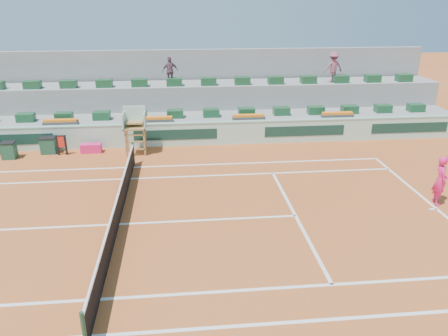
{
  "coord_description": "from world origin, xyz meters",
  "views": [
    {
      "loc": [
        2.37,
        -13.93,
        7.62
      ],
      "look_at": [
        4.0,
        2.5,
        1.0
      ],
      "focal_mm": 35.0,
      "sensor_mm": 36.0,
      "label": 1
    }
  ],
  "objects_px": {
    "drink_cooler_a": "(49,145)",
    "tennis_player": "(440,180)",
    "umpire_chair": "(135,124)",
    "player_bag": "(91,148)"
  },
  "relations": [
    {
      "from": "player_bag",
      "to": "drink_cooler_a",
      "type": "bearing_deg",
      "value": 176.06
    },
    {
      "from": "umpire_chair",
      "to": "tennis_player",
      "type": "xyz_separation_m",
      "value": [
        12.12,
        -7.02,
        -0.56
      ]
    },
    {
      "from": "player_bag",
      "to": "umpire_chair",
      "type": "xyz_separation_m",
      "value": [
        2.34,
        -0.32,
        1.31
      ]
    },
    {
      "from": "player_bag",
      "to": "umpire_chair",
      "type": "height_order",
      "value": "umpire_chair"
    },
    {
      "from": "drink_cooler_a",
      "to": "tennis_player",
      "type": "xyz_separation_m",
      "value": [
        16.58,
        -7.48,
        0.56
      ]
    },
    {
      "from": "player_bag",
      "to": "drink_cooler_a",
      "type": "relative_size",
      "value": 1.23
    },
    {
      "from": "umpire_chair",
      "to": "drink_cooler_a",
      "type": "height_order",
      "value": "umpire_chair"
    },
    {
      "from": "umpire_chair",
      "to": "drink_cooler_a",
      "type": "bearing_deg",
      "value": 174.03
    },
    {
      "from": "drink_cooler_a",
      "to": "tennis_player",
      "type": "height_order",
      "value": "tennis_player"
    },
    {
      "from": "player_bag",
      "to": "umpire_chair",
      "type": "bearing_deg",
      "value": -7.8
    }
  ]
}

